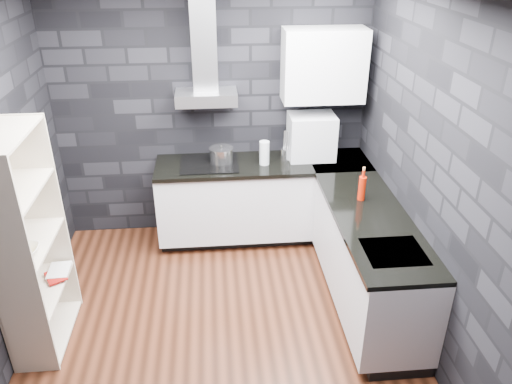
{
  "coord_description": "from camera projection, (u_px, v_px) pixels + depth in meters",
  "views": [
    {
      "loc": [
        0.0,
        -3.36,
        2.99
      ],
      "look_at": [
        0.35,
        0.45,
        1.0
      ],
      "focal_mm": 35.0,
      "sensor_mm": 36.0,
      "label": 1
    }
  ],
  "objects": [
    {
      "name": "toekick_back",
      "position": [
        262.0,
        230.0,
        5.55
      ],
      "size": [
        2.18,
        0.5,
        0.1
      ],
      "primitive_type": "cube",
      "color": "black",
      "rests_on": "ground"
    },
    {
      "name": "pot",
      "position": [
        221.0,
        155.0,
        5.08
      ],
      "size": [
        0.3,
        0.3,
        0.14
      ],
      "primitive_type": "cylinder",
      "rotation": [
        0.0,
        0.0,
        -0.36
      ],
      "color": "silver",
      "rests_on": "cooktop"
    },
    {
      "name": "book_second",
      "position": [
        46.0,
        260.0,
        4.11
      ],
      "size": [
        0.17,
        0.03,
        0.24
      ],
      "primitive_type": "imported",
      "rotation": [
        0.0,
        0.0,
        0.04
      ],
      "color": "#B2B2B2",
      "rests_on": "bookshelf"
    },
    {
      "name": "wall_back",
      "position": [
        212.0,
        112.0,
        5.16
      ],
      "size": [
        3.2,
        0.05,
        2.7
      ],
      "primitive_type": "cube",
      "color": "black",
      "rests_on": "ground"
    },
    {
      "name": "cooktop",
      "position": [
        209.0,
        164.0,
        5.08
      ],
      "size": [
        0.58,
        0.5,
        0.01
      ],
      "primitive_type": "cube",
      "color": "black",
      "rests_on": "counter_back_top"
    },
    {
      "name": "wall_front",
      "position": [
        221.0,
        334.0,
        2.29
      ],
      "size": [
        3.2,
        0.05,
        2.7
      ],
      "primitive_type": "cube",
      "color": "black",
      "rests_on": "ground"
    },
    {
      "name": "wall_right",
      "position": [
        425.0,
        172.0,
        3.86
      ],
      "size": [
        0.05,
        3.2,
        2.7
      ],
      "primitive_type": "cube",
      "color": "black",
      "rests_on": "ground"
    },
    {
      "name": "hood_body",
      "position": [
        206.0,
        97.0,
        4.89
      ],
      "size": [
        0.6,
        0.34,
        0.12
      ],
      "primitive_type": "cube",
      "color": "#B8B8BD",
      "rests_on": "wall_back"
    },
    {
      "name": "book_red",
      "position": [
        44.0,
        271.0,
        4.02
      ],
      "size": [
        0.14,
        0.09,
        0.2
      ],
      "primitive_type": "imported",
      "rotation": [
        0.0,
        0.0,
        0.5
      ],
      "color": "maroon",
      "rests_on": "bookshelf"
    },
    {
      "name": "toekick_right",
      "position": [
        368.0,
        298.0,
        4.52
      ],
      "size": [
        0.5,
        1.78,
        0.1
      ],
      "primitive_type": "cube",
      "color": "black",
      "rests_on": "ground"
    },
    {
      "name": "sink_rim",
      "position": [
        394.0,
        252.0,
        3.69
      ],
      "size": [
        0.44,
        0.4,
        0.01
      ],
      "primitive_type": "cube",
      "color": "#B8B8BD",
      "rests_on": "counter_right_top"
    },
    {
      "name": "bookshelf",
      "position": [
        29.0,
        245.0,
        3.77
      ],
      "size": [
        0.47,
        0.85,
        1.8
      ],
      "primitive_type": "cube",
      "rotation": [
        0.0,
        0.0,
        0.17
      ],
      "color": "beige",
      "rests_on": "ground"
    },
    {
      "name": "ground",
      "position": [
        221.0,
        319.0,
        4.35
      ],
      "size": [
        3.2,
        3.2,
        0.0
      ],
      "primitive_type": "plane",
      "color": "#472113"
    },
    {
      "name": "counter_right_top",
      "position": [
        372.0,
        219.0,
        4.14
      ],
      "size": [
        0.62,
        1.8,
        0.04
      ],
      "primitive_type": "cube",
      "color": "black",
      "rests_on": "counter_right_cab"
    },
    {
      "name": "appliance_garage",
      "position": [
        311.0,
        137.0,
        5.14
      ],
      "size": [
        0.47,
        0.37,
        0.47
      ],
      "primitive_type": "cube",
      "rotation": [
        0.0,
        0.0,
        0.0
      ],
      "color": "silver",
      "rests_on": "counter_back_top"
    },
    {
      "name": "counter_corner_top",
      "position": [
        339.0,
        161.0,
        5.2
      ],
      "size": [
        0.62,
        0.62,
        0.04
      ],
      "primitive_type": "cube",
      "color": "black",
      "rests_on": "counter_right_cab"
    },
    {
      "name": "glass_vase",
      "position": [
        264.0,
        153.0,
        5.03
      ],
      "size": [
        0.13,
        0.13,
        0.24
      ],
      "primitive_type": "cylinder",
      "rotation": [
        0.0,
        0.0,
        -0.41
      ],
      "color": "silver",
      "rests_on": "counter_back_top"
    },
    {
      "name": "counter_back_top",
      "position": [
        263.0,
        164.0,
        5.13
      ],
      "size": [
        2.2,
        0.62,
        0.04
      ],
      "primitive_type": "cube",
      "color": "black",
      "rests_on": "counter_back_cab"
    },
    {
      "name": "utensil_crock",
      "position": [
        285.0,
        154.0,
        5.15
      ],
      "size": [
        0.12,
        0.12,
        0.12
      ],
      "primitive_type": "cylinder",
      "rotation": [
        0.0,
        0.0,
        0.31
      ],
      "color": "silver",
      "rests_on": "counter_back_top"
    },
    {
      "name": "counter_back_cab",
      "position": [
        263.0,
        198.0,
        5.32
      ],
      "size": [
        2.2,
        0.6,
        0.76
      ],
      "primitive_type": "cube",
      "color": "silver",
      "rests_on": "ground"
    },
    {
      "name": "fruit_bowl",
      "position": [
        22.0,
        252.0,
        3.62
      ],
      "size": [
        0.25,
        0.25,
        0.06
      ],
      "primitive_type": "imported",
      "rotation": [
        0.0,
        0.0,
        -0.04
      ],
      "color": "silver",
      "rests_on": "bookshelf"
    },
    {
      "name": "counter_right_cab",
      "position": [
        369.0,
        259.0,
        4.32
      ],
      "size": [
        0.6,
        1.8,
        0.76
      ],
      "primitive_type": "cube",
      "color": "silver",
      "rests_on": "ground"
    },
    {
      "name": "storage_jar",
      "position": [
        264.0,
        153.0,
        5.2
      ],
      "size": [
        0.1,
        0.1,
        0.1
      ],
      "primitive_type": "cylinder",
      "rotation": [
        0.0,
        0.0,
        0.13
      ],
      "color": "tan",
      "rests_on": "counter_back_top"
    },
    {
      "name": "upper_cabinet",
      "position": [
        324.0,
        65.0,
        4.85
      ],
      "size": [
        0.8,
        0.35,
        0.7
      ],
      "primitive_type": "cube",
      "color": "silver",
      "rests_on": "wall_back"
    },
    {
      "name": "red_bottle",
      "position": [
        362.0,
        188.0,
        4.36
      ],
      "size": [
        0.07,
        0.07,
        0.22
      ],
      "primitive_type": "cylinder",
      "rotation": [
        0.0,
        0.0,
        0.04
      ],
      "color": "#AA1905",
      "rests_on": "counter_right_top"
    },
    {
      "name": "hood_chimney",
      "position": [
        204.0,
        43.0,
        4.72
      ],
      "size": [
        0.24,
        0.2,
        0.9
      ],
      "primitive_type": "cube",
      "color": "#B8B8BD",
      "rests_on": "hood_body"
    }
  ]
}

